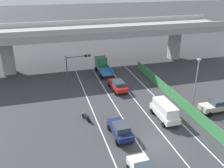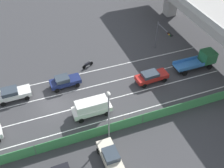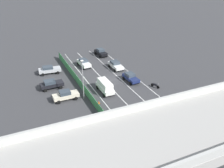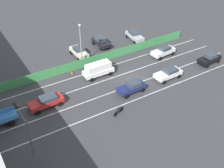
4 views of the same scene
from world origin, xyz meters
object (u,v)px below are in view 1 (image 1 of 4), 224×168
(flatbed_truck_blue, at_px, (102,65))
(motorcycle, at_px, (86,117))
(car_van_white, at_px, (165,110))
(traffic_cone, at_px, (170,102))
(car_sedan_navy, at_px, (120,129))
(car_sedan_red, at_px, (118,85))
(parked_sedan_cream, at_px, (217,105))
(traffic_light, at_px, (76,63))
(street_lamp, at_px, (196,81))

(flatbed_truck_blue, distance_m, motorcycle, 16.87)
(car_van_white, height_order, motorcycle, car_van_white)
(motorcycle, bearing_deg, traffic_cone, 5.23)
(motorcycle, bearing_deg, car_van_white, -13.55)
(car_sedan_navy, distance_m, motorcycle, 5.17)
(car_sedan_red, height_order, motorcycle, car_sedan_red)
(parked_sedan_cream, bearing_deg, traffic_light, 138.15)
(traffic_light, height_order, street_lamp, street_lamp)
(motorcycle, distance_m, parked_sedan_cream, 16.74)
(traffic_light, height_order, traffic_cone, traffic_light)
(car_van_white, xyz_separation_m, parked_sedan_cream, (7.26, -0.24, -0.32))
(car_sedan_red, height_order, street_lamp, street_lamp)
(parked_sedan_cream, relative_size, street_lamp, 0.62)
(traffic_cone, bearing_deg, parked_sedan_cream, -37.27)
(car_sedan_navy, distance_m, parked_sedan_cream, 13.64)
(flatbed_truck_blue, height_order, traffic_cone, flatbed_truck_blue)
(car_sedan_red, distance_m, flatbed_truck_blue, 8.41)
(motorcycle, bearing_deg, street_lamp, -6.61)
(flatbed_truck_blue, bearing_deg, traffic_cone, -67.83)
(motorcycle, relative_size, parked_sedan_cream, 0.42)
(car_sedan_red, bearing_deg, parked_sedan_cream, -43.87)
(flatbed_truck_blue, xyz_separation_m, motorcycle, (-5.87, -15.79, -0.84))
(car_van_white, bearing_deg, car_sedan_red, 107.40)
(street_lamp, bearing_deg, motorcycle, 173.39)
(traffic_light, distance_m, street_lamp, 18.67)
(parked_sedan_cream, bearing_deg, street_lamp, 162.91)
(car_van_white, bearing_deg, traffic_light, 121.74)
(traffic_light, distance_m, traffic_cone, 15.87)
(car_sedan_navy, relative_size, traffic_cone, 7.64)
(car_sedan_red, distance_m, motorcycle, 9.71)
(car_van_white, relative_size, car_sedan_navy, 1.13)
(car_sedan_red, bearing_deg, motorcycle, -130.26)
(car_sedan_navy, xyz_separation_m, street_lamp, (10.59, 2.61, 3.47))
(car_sedan_navy, xyz_separation_m, flatbed_truck_blue, (2.86, 19.97, 0.40))
(traffic_cone, bearing_deg, traffic_light, 136.42)
(car_van_white, bearing_deg, flatbed_truck_blue, 100.74)
(car_van_white, distance_m, street_lamp, 5.37)
(flatbed_truck_blue, relative_size, traffic_light, 1.29)
(flatbed_truck_blue, bearing_deg, traffic_light, -142.81)
(flatbed_truck_blue, bearing_deg, car_sedan_navy, -98.14)
(traffic_light, bearing_deg, traffic_cone, -43.58)
(car_sedan_navy, bearing_deg, car_van_white, 17.20)
(car_sedan_red, xyz_separation_m, motorcycle, (-6.27, -7.40, -0.44))
(car_van_white, bearing_deg, car_sedan_navy, -162.80)
(traffic_cone, bearing_deg, car_sedan_navy, -149.23)
(car_sedan_navy, bearing_deg, traffic_light, 98.57)
(flatbed_truck_blue, xyz_separation_m, street_lamp, (7.73, -17.36, 3.07))
(traffic_light, bearing_deg, motorcycle, -92.94)
(car_sedan_red, relative_size, motorcycle, 2.52)
(car_sedan_red, distance_m, traffic_light, 7.63)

